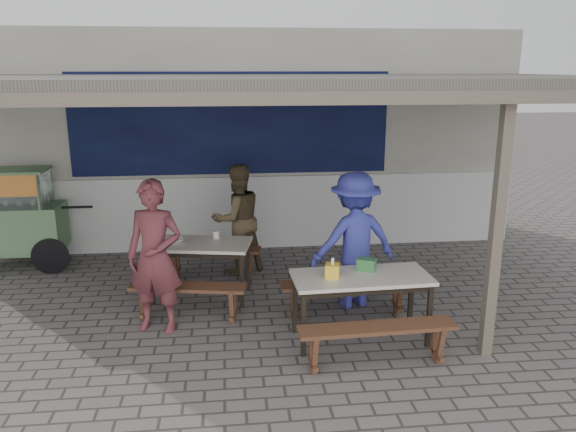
# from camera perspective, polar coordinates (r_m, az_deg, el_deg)

# --- Properties ---
(ground) EXTENTS (60.00, 60.00, 0.00)m
(ground) POSITION_cam_1_polar(r_m,az_deg,el_deg) (6.65, -3.21, -11.08)
(ground) COLOR #66605C
(ground) RESTS_ON ground
(back_wall) EXTENTS (9.00, 1.28, 3.50)m
(back_wall) POSITION_cam_1_polar(r_m,az_deg,el_deg) (9.64, -4.56, 7.72)
(back_wall) COLOR #BBBAA8
(back_wall) RESTS_ON ground
(warung_roof) EXTENTS (9.00, 4.21, 2.81)m
(warung_roof) POSITION_cam_1_polar(r_m,az_deg,el_deg) (6.89, -3.83, 13.22)
(warung_roof) COLOR #544F48
(warung_roof) RESTS_ON ground
(table_left) EXTENTS (1.36, 0.89, 0.75)m
(table_left) POSITION_cam_1_polar(r_m,az_deg,el_deg) (7.26, -8.88, -3.31)
(table_left) COLOR beige
(table_left) RESTS_ON ground
(bench_left_street) EXTENTS (1.39, 0.52, 0.45)m
(bench_left_street) POSITION_cam_1_polar(r_m,az_deg,el_deg) (6.73, -10.11, -7.87)
(bench_left_street) COLOR brown
(bench_left_street) RESTS_ON ground
(bench_left_wall) EXTENTS (1.39, 0.52, 0.45)m
(bench_left_wall) POSITION_cam_1_polar(r_m,az_deg,el_deg) (8.02, -7.67, -4.02)
(bench_left_wall) COLOR brown
(bench_left_wall) RESTS_ON ground
(table_right) EXTENTS (1.50, 0.72, 0.75)m
(table_right) POSITION_cam_1_polar(r_m,az_deg,el_deg) (6.12, 7.45, -6.70)
(table_right) COLOR beige
(table_right) RESTS_ON ground
(bench_right_street) EXTENTS (1.59, 0.35, 0.45)m
(bench_right_street) POSITION_cam_1_polar(r_m,az_deg,el_deg) (5.73, 9.03, -11.94)
(bench_right_street) COLOR brown
(bench_right_street) RESTS_ON ground
(bench_right_wall) EXTENTS (1.59, 0.35, 0.45)m
(bench_right_wall) POSITION_cam_1_polar(r_m,az_deg,el_deg) (6.79, 5.96, -7.46)
(bench_right_wall) COLOR brown
(bench_right_wall) RESTS_ON ground
(vendor_cart) EXTENTS (1.88, 0.72, 1.49)m
(vendor_cart) POSITION_cam_1_polar(r_m,az_deg,el_deg) (9.17, -25.95, 0.10)
(vendor_cart) COLOR #5E875A
(vendor_cart) RESTS_ON ground
(patron_street_side) EXTENTS (0.73, 0.58, 1.74)m
(patron_street_side) POSITION_cam_1_polar(r_m,az_deg,el_deg) (6.41, -13.37, -4.07)
(patron_street_side) COLOR brown
(patron_street_side) RESTS_ON ground
(patron_wall_side) EXTENTS (0.95, 0.86, 1.59)m
(patron_wall_side) POSITION_cam_1_polar(r_m,az_deg,el_deg) (8.12, -5.15, -0.30)
(patron_wall_side) COLOR brown
(patron_wall_side) RESTS_ON ground
(patron_right_table) EXTENTS (1.21, 0.86, 1.70)m
(patron_right_table) POSITION_cam_1_polar(r_m,az_deg,el_deg) (6.97, 6.74, -2.43)
(patron_right_table) COLOR #3A3EAB
(patron_right_table) RESTS_ON ground
(tissue_box) EXTENTS (0.18, 0.18, 0.15)m
(tissue_box) POSITION_cam_1_polar(r_m,az_deg,el_deg) (5.99, 4.53, -5.55)
(tissue_box) COLOR yellow
(tissue_box) RESTS_ON table_right
(donation_box) EXTENTS (0.24, 0.20, 0.13)m
(donation_box) POSITION_cam_1_polar(r_m,az_deg,el_deg) (6.23, 7.96, -4.90)
(donation_box) COLOR #34763C
(donation_box) RESTS_ON table_right
(condiment_jar) EXTENTS (0.08, 0.08, 0.09)m
(condiment_jar) POSITION_cam_1_polar(r_m,az_deg,el_deg) (7.39, -7.32, -1.88)
(condiment_jar) COLOR silver
(condiment_jar) RESTS_ON table_left
(condiment_bowl) EXTENTS (0.25, 0.25, 0.05)m
(condiment_bowl) POSITION_cam_1_polar(r_m,az_deg,el_deg) (7.30, -11.29, -2.44)
(condiment_bowl) COLOR silver
(condiment_bowl) RESTS_ON table_left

